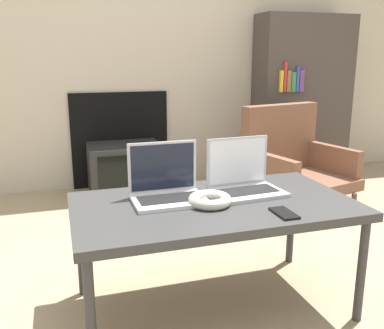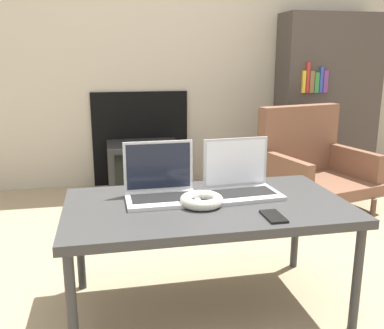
# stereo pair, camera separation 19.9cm
# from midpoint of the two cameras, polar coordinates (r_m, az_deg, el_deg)

# --- Properties ---
(wall_back) EXTENTS (7.00, 0.08, 2.60)m
(wall_back) POSITION_cam_midpoint_polar(r_m,az_deg,el_deg) (3.59, -4.04, 17.86)
(wall_back) COLOR #B7AD99
(wall_back) RESTS_ON ground_plane
(table) EXTENTS (1.14, 0.62, 0.48)m
(table) POSITION_cam_midpoint_polar(r_m,az_deg,el_deg) (1.75, 5.26, -6.31)
(table) COLOR #333333
(table) RESTS_ON ground_plane
(laptop_left) EXTENTS (0.30, 0.22, 0.23)m
(laptop_left) POSITION_cam_midpoint_polar(r_m,az_deg,el_deg) (1.77, -0.97, -2.95)
(laptop_left) COLOR silver
(laptop_left) RESTS_ON table
(laptop_right) EXTENTS (0.31, 0.24, 0.23)m
(laptop_right) POSITION_cam_midpoint_polar(r_m,az_deg,el_deg) (1.87, 9.55, -2.28)
(laptop_right) COLOR #B2B2B7
(laptop_right) RESTS_ON table
(headphones) EXTENTS (0.17, 0.17, 0.04)m
(headphones) POSITION_cam_midpoint_polar(r_m,az_deg,el_deg) (1.70, 4.64, -4.83)
(headphones) COLOR beige
(headphones) RESTS_ON table
(phone) EXTENTS (0.07, 0.13, 0.01)m
(phone) POSITION_cam_midpoint_polar(r_m,az_deg,el_deg) (1.63, 14.33, -6.78)
(phone) COLOR black
(phone) RESTS_ON table
(tv) EXTENTS (0.56, 0.42, 0.39)m
(tv) POSITION_cam_midpoint_polar(r_m,az_deg,el_deg) (3.42, -4.82, -0.36)
(tv) COLOR black
(tv) RESTS_ON ground_plane
(armchair) EXTENTS (0.79, 0.73, 0.71)m
(armchair) POSITION_cam_midpoint_polar(r_m,az_deg,el_deg) (3.23, 17.14, 0.27)
(armchair) COLOR brown
(armchair) RESTS_ON ground_plane
(bookshelf) EXTENTS (0.84, 0.32, 1.40)m
(bookshelf) POSITION_cam_midpoint_polar(r_m,az_deg,el_deg) (3.91, 18.96, 8.26)
(bookshelf) COLOR #3F3833
(bookshelf) RESTS_ON ground_plane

